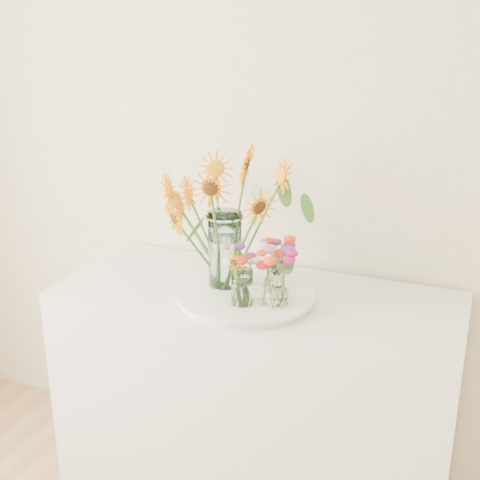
{
  "coord_description": "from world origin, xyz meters",
  "views": [
    {
      "loc": [
        0.51,
        0.12,
        1.75
      ],
      "look_at": [
        -0.22,
        1.84,
        1.12
      ],
      "focal_mm": 45.0,
      "sensor_mm": 36.0,
      "label": 1
    }
  ],
  "objects_px": {
    "counter": "(255,404)",
    "mason_jar": "(225,249)",
    "small_vase_c": "(276,274)",
    "small_vase_a": "(242,288)",
    "tray": "(246,297)",
    "small_vase_b": "(277,289)"
  },
  "relations": [
    {
      "from": "tray",
      "to": "small_vase_b",
      "type": "xyz_separation_m",
      "value": [
        0.13,
        -0.05,
        0.07
      ]
    },
    {
      "from": "tray",
      "to": "mason_jar",
      "type": "distance_m",
      "value": 0.18
    },
    {
      "from": "mason_jar",
      "to": "small_vase_c",
      "type": "relative_size",
      "value": 2.47
    },
    {
      "from": "small_vase_a",
      "to": "small_vase_c",
      "type": "height_order",
      "value": "small_vase_a"
    },
    {
      "from": "tray",
      "to": "small_vase_a",
      "type": "bearing_deg",
      "value": -74.86
    },
    {
      "from": "counter",
      "to": "mason_jar",
      "type": "distance_m",
      "value": 0.62
    },
    {
      "from": "mason_jar",
      "to": "counter",
      "type": "bearing_deg",
      "value": 17.7
    },
    {
      "from": "mason_jar",
      "to": "small_vase_a",
      "type": "height_order",
      "value": "mason_jar"
    },
    {
      "from": "tray",
      "to": "small_vase_a",
      "type": "relative_size",
      "value": 3.67
    },
    {
      "from": "small_vase_b",
      "to": "small_vase_c",
      "type": "relative_size",
      "value": 1.08
    },
    {
      "from": "small_vase_a",
      "to": "mason_jar",
      "type": "bearing_deg",
      "value": 132.53
    },
    {
      "from": "counter",
      "to": "small_vase_c",
      "type": "distance_m",
      "value": 0.53
    },
    {
      "from": "small_vase_b",
      "to": "counter",
      "type": "bearing_deg",
      "value": 134.05
    },
    {
      "from": "small_vase_c",
      "to": "small_vase_a",
      "type": "bearing_deg",
      "value": -108.39
    },
    {
      "from": "small_vase_b",
      "to": "small_vase_c",
      "type": "distance_m",
      "value": 0.13
    },
    {
      "from": "tray",
      "to": "small_vase_b",
      "type": "bearing_deg",
      "value": -21.22
    },
    {
      "from": "tray",
      "to": "small_vase_c",
      "type": "bearing_deg",
      "value": 43.24
    },
    {
      "from": "small_vase_a",
      "to": "small_vase_b",
      "type": "bearing_deg",
      "value": 21.82
    },
    {
      "from": "tray",
      "to": "small_vase_b",
      "type": "relative_size",
      "value": 3.81
    },
    {
      "from": "small_vase_a",
      "to": "small_vase_c",
      "type": "relative_size",
      "value": 1.12
    },
    {
      "from": "small_vase_a",
      "to": "small_vase_b",
      "type": "height_order",
      "value": "small_vase_a"
    },
    {
      "from": "mason_jar",
      "to": "small_vase_c",
      "type": "distance_m",
      "value": 0.19
    }
  ]
}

